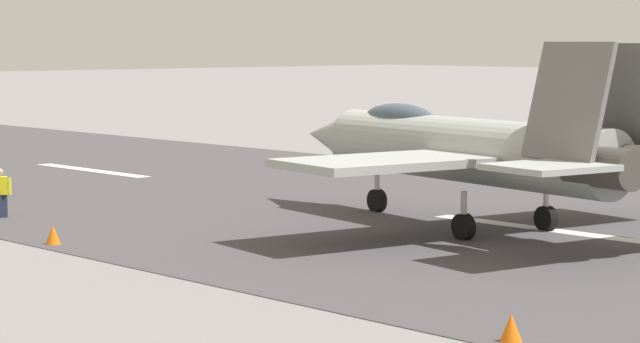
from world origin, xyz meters
TOP-DOWN VIEW (x-y plane):
  - ground_plane at (0.00, 0.00)m, footprint 400.00×400.00m
  - runway_strip at (-0.02, 0.00)m, footprint 240.00×26.00m
  - fighter_jet at (2.42, 1.46)m, footprint 16.56×13.77m
  - crew_person at (14.08, 10.68)m, footprint 0.47×0.62m
  - marker_cone_near at (-8.12, 12.39)m, footprint 0.44×0.44m
  - marker_cone_mid at (8.11, 12.39)m, footprint 0.44×0.44m

SIDE VIEW (x-z plane):
  - ground_plane at x=0.00m, z-range 0.00..0.00m
  - runway_strip at x=-0.02m, z-range 0.00..0.02m
  - marker_cone_near at x=-8.12m, z-range 0.00..0.55m
  - marker_cone_mid at x=8.11m, z-range 0.00..0.55m
  - crew_person at x=14.08m, z-range 0.00..1.60m
  - fighter_jet at x=2.42m, z-range -0.37..5.28m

